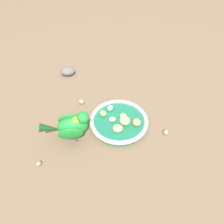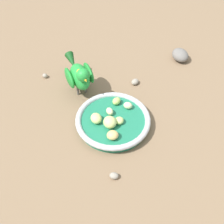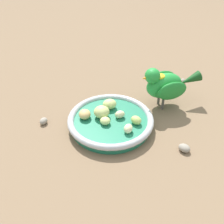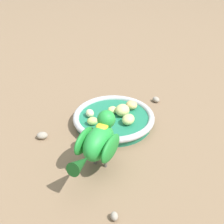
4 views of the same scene
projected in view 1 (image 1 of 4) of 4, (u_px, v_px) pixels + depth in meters
ground_plane at (123, 122)px, 0.78m from camera, size 4.00×4.00×0.00m
feeding_bowl at (118, 121)px, 0.76m from camera, size 0.21×0.21×0.03m
apple_piece_0 at (123, 116)px, 0.76m from camera, size 0.03×0.03×0.02m
apple_piece_1 at (112, 119)px, 0.74m from camera, size 0.03×0.03×0.02m
apple_piece_2 at (103, 113)px, 0.76m from camera, size 0.03×0.02×0.02m
apple_piece_3 at (118, 128)px, 0.71m from camera, size 0.04×0.05×0.02m
apple_piece_4 at (110, 108)px, 0.78m from camera, size 0.03×0.03×0.02m
apple_piece_5 at (125, 121)px, 0.73m from camera, size 0.05×0.05×0.03m
apple_piece_6 at (137, 122)px, 0.73m from camera, size 0.04×0.04×0.02m
parrot at (72, 125)px, 0.68m from camera, size 0.12×0.15×0.12m
rock_large at (68, 71)px, 0.96m from camera, size 0.08×0.08×0.04m
pebble_0 at (81, 102)px, 0.84m from camera, size 0.03×0.02×0.02m
pebble_1 at (39, 164)px, 0.65m from camera, size 0.01×0.02×0.02m
pebble_2 at (166, 132)px, 0.74m from camera, size 0.02×0.03×0.02m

